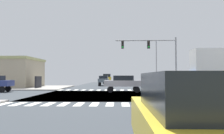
% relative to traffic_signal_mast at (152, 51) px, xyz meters
% --- Properties ---
extents(ground, '(90.00, 90.00, 0.05)m').
position_rel_traffic_signal_mast_xyz_m(ground, '(-5.20, -7.12, -5.13)').
color(ground, '#34393F').
extents(sidewalk_corner_ne, '(12.00, 12.00, 0.14)m').
position_rel_traffic_signal_mast_xyz_m(sidewalk_corner_ne, '(7.80, 4.88, -5.03)').
color(sidewalk_corner_ne, gray).
rests_on(sidewalk_corner_ne, ground).
extents(sidewalk_corner_nw, '(12.00, 12.00, 0.14)m').
position_rel_traffic_signal_mast_xyz_m(sidewalk_corner_nw, '(-18.20, 4.88, -5.03)').
color(sidewalk_corner_nw, gray).
rests_on(sidewalk_corner_nw, ground).
extents(crosswalk_near, '(13.50, 2.00, 0.01)m').
position_rel_traffic_signal_mast_xyz_m(crosswalk_near, '(-5.45, -14.42, -5.10)').
color(crosswalk_near, white).
rests_on(crosswalk_near, ground).
extents(crosswalk_far, '(13.50, 2.00, 0.01)m').
position_rel_traffic_signal_mast_xyz_m(crosswalk_far, '(-5.45, 0.18, -5.10)').
color(crosswalk_far, white).
rests_on(crosswalk_far, ground).
extents(traffic_signal_mast, '(7.92, 0.55, 6.84)m').
position_rel_traffic_signal_mast_xyz_m(traffic_signal_mast, '(0.00, 0.00, 0.00)').
color(traffic_signal_mast, gray).
rests_on(traffic_signal_mast, ground).
extents(street_lamp, '(1.78, 0.32, 8.50)m').
position_rel_traffic_signal_mast_xyz_m(street_lamp, '(2.42, 12.66, -0.05)').
color(street_lamp, gray).
rests_on(street_lamp, ground).
extents(bank_building, '(13.16, 8.66, 4.72)m').
position_rel_traffic_signal_mast_xyz_m(bank_building, '(-23.33, 6.73, -2.73)').
color(bank_building, tan).
rests_on(bank_building, ground).
extents(sedan_nearside_1, '(1.80, 4.30, 1.88)m').
position_rel_traffic_signal_mast_xyz_m(sedan_nearside_1, '(-3.20, -25.71, -3.98)').
color(sedan_nearside_1, black).
rests_on(sedan_nearside_1, ground).
extents(box_truck_crossing_1, '(7.20, 2.40, 4.85)m').
position_rel_traffic_signal_mast_xyz_m(box_truck_crossing_1, '(6.88, -3.62, -2.54)').
color(box_truck_crossing_1, black).
rests_on(box_truck_crossing_1, ground).
extents(sedan_leading_3, '(1.80, 4.30, 1.88)m').
position_rel_traffic_signal_mast_xyz_m(sedan_leading_3, '(-7.20, 13.21, -3.98)').
color(sedan_leading_3, black).
rests_on(sedan_leading_3, ground).
extents(sedan_middle_5, '(4.30, 1.80, 1.88)m').
position_rel_traffic_signal_mast_xyz_m(sedan_middle_5, '(-3.84, -3.62, -3.98)').
color(sedan_middle_5, black).
rests_on(sedan_middle_5, ground).
extents(pickup_inner_1, '(2.00, 5.10, 2.35)m').
position_rel_traffic_signal_mast_xyz_m(pickup_inner_1, '(-7.20, 26.34, -3.81)').
color(pickup_inner_1, black).
rests_on(pickup_inner_1, ground).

